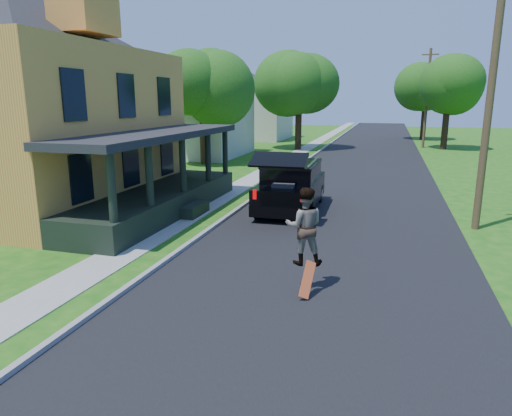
# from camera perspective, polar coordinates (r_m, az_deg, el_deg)

# --- Properties ---
(ground) EXTENTS (140.00, 140.00, 0.00)m
(ground) POSITION_cam_1_polar(r_m,az_deg,el_deg) (10.43, 6.59, -10.84)
(ground) COLOR #175611
(ground) RESTS_ON ground
(street) EXTENTS (8.00, 120.00, 0.02)m
(street) POSITION_cam_1_polar(r_m,az_deg,el_deg) (29.74, 13.16, 4.79)
(street) COLOR black
(street) RESTS_ON ground
(curb) EXTENTS (0.15, 120.00, 0.12)m
(curb) POSITION_cam_1_polar(r_m,az_deg,el_deg) (30.22, 5.45, 5.21)
(curb) COLOR gray
(curb) RESTS_ON ground
(sidewalk) EXTENTS (1.30, 120.00, 0.03)m
(sidewalk) POSITION_cam_1_polar(r_m,az_deg,el_deg) (30.54, 2.58, 5.35)
(sidewalk) COLOR gray
(sidewalk) RESTS_ON ground
(front_walk) EXTENTS (6.50, 1.20, 0.03)m
(front_walk) POSITION_cam_1_polar(r_m,az_deg,el_deg) (19.40, -18.88, -0.04)
(front_walk) COLOR gray
(front_walk) RESTS_ON ground
(main_house) EXTENTS (15.56, 15.56, 10.10)m
(main_house) POSITION_cam_1_polar(r_m,az_deg,el_deg) (21.03, -27.56, 13.72)
(main_house) COLOR gold
(main_house) RESTS_ON ground
(neighbor_house_mid) EXTENTS (12.78, 12.78, 8.30)m
(neighbor_house_mid) POSITION_cam_1_polar(r_m,az_deg,el_deg) (36.61, -8.23, 13.14)
(neighbor_house_mid) COLOR beige
(neighbor_house_mid) RESTS_ON ground
(neighbor_house_far) EXTENTS (12.78, 12.78, 8.30)m
(neighbor_house_far) POSITION_cam_1_polar(r_m,az_deg,el_deg) (51.63, -0.73, 13.30)
(neighbor_house_far) COLOR beige
(neighbor_house_far) RESTS_ON ground
(black_suv) EXTENTS (2.19, 5.43, 2.51)m
(black_suv) POSITION_cam_1_polar(r_m,az_deg,el_deg) (17.98, 4.41, 2.75)
(black_suv) COLOR black
(black_suv) RESTS_ON ground
(skateboarder) EXTENTS (0.99, 0.85, 1.78)m
(skateboarder) POSITION_cam_1_polar(r_m,az_deg,el_deg) (10.32, 6.06, -2.27)
(skateboarder) COLOR black
(skateboarder) RESTS_ON ground
(skateboard) EXTENTS (0.28, 0.64, 0.75)m
(skateboard) POSITION_cam_1_polar(r_m,az_deg,el_deg) (10.22, 6.42, -8.99)
(skateboard) COLOR #9D340D
(skateboard) RESTS_ON ground
(tree_left_mid) EXTENTS (5.97, 6.01, 8.34)m
(tree_left_mid) POSITION_cam_1_polar(r_m,az_deg,el_deg) (31.27, -6.72, 15.44)
(tree_left_mid) COLOR black
(tree_left_mid) RESTS_ON ground
(tree_left_far) EXTENTS (7.23, 7.00, 8.92)m
(tree_left_far) POSITION_cam_1_polar(r_m,az_deg,el_deg) (40.42, 5.37, 15.59)
(tree_left_far) COLOR black
(tree_left_far) RESTS_ON ground
(tree_right_mid) EXTENTS (6.04, 5.78, 8.61)m
(tree_right_mid) POSITION_cam_1_polar(r_m,az_deg,el_deg) (43.66, 22.97, 14.35)
(tree_right_mid) COLOR black
(tree_right_mid) RESTS_ON ground
(tree_right_far) EXTENTS (6.49, 6.70, 8.22)m
(tree_right_far) POSITION_cam_1_polar(r_m,az_deg,el_deg) (53.76, 20.49, 13.75)
(tree_right_far) COLOR black
(tree_right_far) RESTS_ON ground
(utility_pole_near) EXTENTS (1.47, 0.50, 9.08)m
(utility_pole_near) POSITION_cam_1_polar(r_m,az_deg,el_deg) (16.64, 27.35, 13.35)
(utility_pole_near) COLOR #513A25
(utility_pole_near) RESTS_ON ground
(utility_pole_far) EXTENTS (1.43, 0.25, 8.64)m
(utility_pole_far) POSITION_cam_1_polar(r_m,az_deg,el_deg) (44.44, 20.58, 12.79)
(utility_pole_far) COLOR #513A25
(utility_pole_far) RESTS_ON ground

